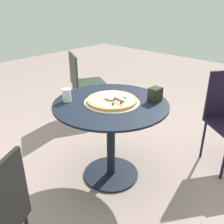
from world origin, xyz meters
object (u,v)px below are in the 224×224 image
at_px(drinking_cup, 67,95).
at_px(patio_chair_corner, 83,80).
at_px(patio_table, 111,124).
at_px(pizza_on_tray, 112,100).
at_px(napkin_dispenser, 155,94).
at_px(pizza_server, 115,98).

relative_size(drinking_cup, patio_chair_corner, 0.12).
relative_size(patio_table, pizza_on_tray, 2.08).
bearing_deg(patio_table, patio_chair_corner, 58.68).
relative_size(drinking_cup, napkin_dispenser, 0.95).
bearing_deg(napkin_dispenser, patio_table, -39.75).
relative_size(pizza_on_tray, patio_chair_corner, 0.53).
bearing_deg(napkin_dispenser, pizza_on_tray, -40.98).
xyz_separation_m(pizza_server, napkin_dispenser, (0.29, -0.19, 0.00)).
bearing_deg(pizza_server, napkin_dispenser, -33.06).
relative_size(patio_table, drinking_cup, 8.89).
relative_size(pizza_on_tray, napkin_dispenser, 4.04).
bearing_deg(patio_table, pizza_server, -101.91).
xyz_separation_m(patio_table, pizza_on_tray, (0.01, -0.00, 0.21)).
bearing_deg(patio_table, drinking_cup, 127.67).
distance_m(pizza_on_tray, patio_chair_corner, 1.39).
xyz_separation_m(pizza_server, drinking_cup, (-0.21, 0.35, -0.00)).
height_order(pizza_on_tray, pizza_server, pizza_server).
relative_size(pizza_server, napkin_dispenser, 1.87).
distance_m(drinking_cup, patio_chair_corner, 1.32).
bearing_deg(drinking_cup, napkin_dispenser, -46.67).
xyz_separation_m(patio_table, patio_chair_corner, (0.71, 1.17, -0.03)).
bearing_deg(patio_chair_corner, drinking_cup, -136.80).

